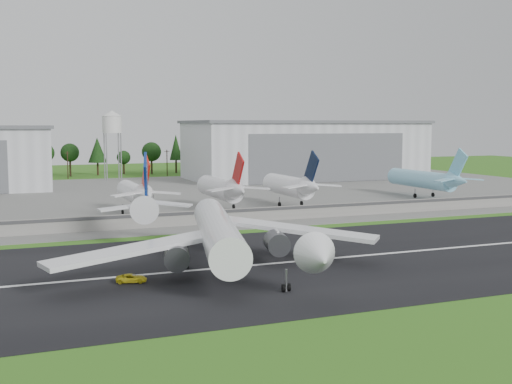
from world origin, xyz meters
name	(u,v)px	position (x,y,z in m)	size (l,w,h in m)	color
ground	(337,273)	(0.00, 0.00, 0.00)	(600.00, 600.00, 0.00)	#2D6718
runway	(309,261)	(0.00, 10.00, 0.05)	(320.00, 60.00, 0.10)	black
runway_centerline	(309,260)	(0.00, 10.00, 0.11)	(220.00, 1.00, 0.02)	white
apron	(161,196)	(0.00, 120.00, 0.05)	(320.00, 150.00, 0.10)	slate
blast_fence	(224,216)	(0.00, 54.99, 1.81)	(240.00, 0.61, 3.50)	gray
hangar_east	(305,150)	(75.00, 164.92, 12.63)	(102.00, 47.00, 25.20)	silver
water_tower	(112,122)	(-5.00, 185.00, 24.55)	(8.40, 8.40, 29.40)	#99999E
utility_poles	(119,177)	(0.00, 200.00, 0.00)	(230.00, 3.00, 12.00)	black
treeline	(114,175)	(0.00, 215.00, 0.00)	(320.00, 16.00, 22.00)	black
main_airliner	(219,240)	(-16.52, 9.58, 4.89)	(55.60, 58.63, 18.17)	white
ground_vehicle	(131,278)	(-31.57, 5.79, 0.74)	(2.12, 4.60, 1.28)	gold
parked_jet_red_a	(137,193)	(-16.57, 76.51, 5.88)	(7.36, 31.29, 16.36)	white
parked_jet_red_b	(223,189)	(7.10, 76.56, 6.17)	(7.36, 31.29, 16.68)	silver
parked_jet_navy	(293,186)	(27.99, 76.56, 6.18)	(7.36, 31.29, 16.68)	white
parked_jet_skyblue	(427,179)	(77.81, 81.55, 6.06)	(7.36, 37.29, 16.61)	#88CEEC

